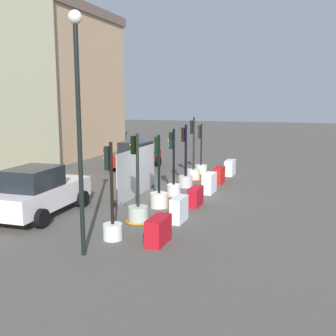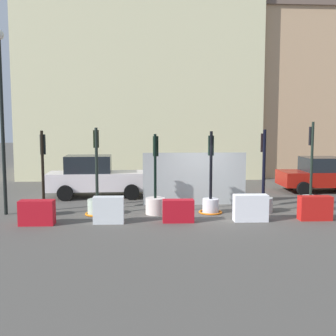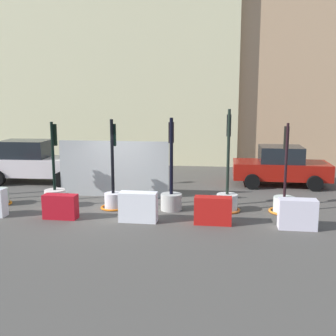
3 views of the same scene
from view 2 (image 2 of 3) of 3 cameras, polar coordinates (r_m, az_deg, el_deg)
The scene contains 18 objects.
ground_plane at distance 15.38m, azimuth 5.46°, elevation -6.21°, with size 120.00×120.00×0.00m, color #4E4B45.
traffic_light_0 at distance 15.53m, azimuth -16.76°, elevation -3.91°, with size 0.60×0.60×3.04m.
traffic_light_1 at distance 15.18m, azimuth -9.73°, elevation -4.50°, with size 0.90×0.90×3.14m.
traffic_light_2 at distance 15.08m, azimuth -1.76°, elevation -4.37°, with size 0.71×0.71×2.91m.
traffic_light_3 at distance 15.33m, azimuth 5.89°, elevation -4.11°, with size 0.87×0.87×3.01m.
traffic_light_4 at distance 15.79m, azimuth 12.98°, elevation -3.94°, with size 0.71×0.71×3.07m.
traffic_light_5 at distance 16.52m, azimuth 19.04°, elevation -3.96°, with size 0.88×0.88×3.35m.
construction_barrier_0 at distance 14.14m, azimuth -17.63°, elevation -5.88°, with size 1.12×0.49×0.81m.
construction_barrier_1 at distance 13.82m, azimuth -8.20°, elevation -5.75°, with size 1.01×0.41×0.89m.
construction_barrier_2 at distance 13.86m, azimuth 1.42°, elevation -5.94°, with size 1.05×0.42×0.76m.
construction_barrier_3 at distance 14.26m, azimuth 11.31°, elevation -5.42°, with size 1.15×0.46×0.90m.
construction_barrier_4 at distance 15.02m, azimuth 19.61°, elevation -5.22°, with size 1.11×0.45×0.83m.
car_red_compact at distance 21.36m, azimuth 20.40°, elevation -0.90°, with size 4.02×2.31×1.68m.
car_white_van at distance 18.87m, azimuth -9.78°, elevation -1.23°, with size 4.63×2.18×1.87m.
building_main_facade at distance 28.02m, azimuth -3.86°, elevation 11.21°, with size 14.88×8.63×11.54m.
building_corner_block at distance 30.46m, azimuth 19.98°, elevation 9.79°, with size 11.72×7.67×10.82m.
street_lamp_post at distance 15.90m, azimuth -22.00°, elevation 8.78°, with size 0.36×0.36×6.54m.
site_fence_panel at distance 16.74m, azimuth 3.70°, elevation -1.65°, with size 4.18×0.50×2.12m.
Camera 2 is at (-2.39, -14.84, 3.26)m, focal length 44.19 mm.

